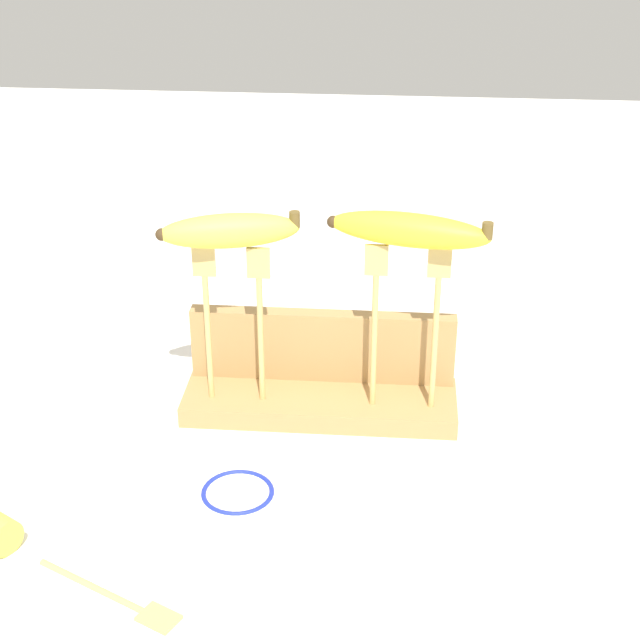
% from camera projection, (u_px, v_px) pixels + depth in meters
% --- Properties ---
extents(ground_plane, '(3.00, 3.00, 0.00)m').
position_uv_depth(ground_plane, '(320.00, 411.00, 1.20)').
color(ground_plane, silver).
extents(wooden_board, '(0.33, 0.10, 0.03)m').
position_uv_depth(wooden_board, '(320.00, 402.00, 1.19)').
color(wooden_board, '#A87F4C').
rests_on(wooden_board, ground).
extents(board_backstop, '(0.32, 0.02, 0.09)m').
position_uv_depth(board_backstop, '(323.00, 345.00, 1.20)').
color(board_backstop, '#A87F4C').
rests_on(board_backstop, wooden_board).
extents(fork_stand_left, '(0.09, 0.01, 0.20)m').
position_uv_depth(fork_stand_left, '(233.00, 311.00, 1.13)').
color(fork_stand_left, tan).
rests_on(fork_stand_left, wooden_board).
extents(fork_stand_right, '(0.10, 0.01, 0.20)m').
position_uv_depth(fork_stand_right, '(406.00, 314.00, 1.11)').
color(fork_stand_right, tan).
rests_on(fork_stand_right, wooden_board).
extents(banana_raised_left, '(0.16, 0.07, 0.04)m').
position_uv_depth(banana_raised_left, '(230.00, 231.00, 1.08)').
color(banana_raised_left, '#DBD147').
rests_on(banana_raised_left, fork_stand_left).
extents(banana_raised_right, '(0.18, 0.08, 0.04)m').
position_uv_depth(banana_raised_right, '(409.00, 230.00, 1.06)').
color(banana_raised_right, yellow).
rests_on(banana_raised_right, fork_stand_right).
extents(fork_fallen_near, '(0.15, 0.09, 0.01)m').
position_uv_depth(fork_fallen_near, '(125.00, 600.00, 0.91)').
color(fork_fallen_near, tan).
rests_on(fork_fallen_near, ground).
extents(wire_coil, '(0.08, 0.08, 0.01)m').
position_uv_depth(wire_coil, '(238.00, 490.00, 1.05)').
color(wire_coil, '#1E2DA5').
rests_on(wire_coil, ground).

